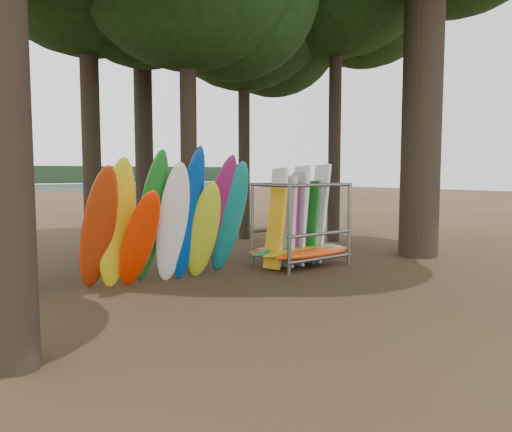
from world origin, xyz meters
TOP-DOWN VIEW (x-y plane):
  - ground at (0.00, 0.00)m, footprint 120.00×120.00m
  - kayak_row at (-2.75, 1.21)m, footprint 4.16×1.93m
  - storage_rack at (1.08, 1.08)m, footprint 3.13×1.59m

SIDE VIEW (x-z plane):
  - ground at x=0.00m, z-range 0.00..0.00m
  - storage_rack at x=1.08m, z-range -0.36..2.45m
  - kayak_row at x=-2.75m, z-range -0.25..3.01m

